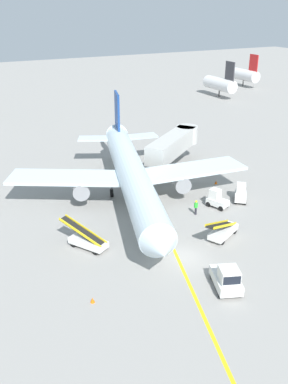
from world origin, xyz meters
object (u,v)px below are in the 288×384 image
at_px(belt_loader_forward_hold, 87,240).
at_px(belt_loader_aft_hold, 223,230).
at_px(baggage_tug_near_wing, 241,194).
at_px(safety_cone_nose_left, 92,300).
at_px(ground_crew_marshaller, 196,207).
at_px(jet_bridge, 176,143).
at_px(safety_cone_nose_right, 216,182).
at_px(pushback_tug, 227,279).
at_px(airliner, 131,173).
at_px(baggage_tug_by_cargo_door, 217,199).

bearing_deg(belt_loader_forward_hold, belt_loader_aft_hold, -18.98).
height_order(baggage_tug_near_wing, belt_loader_forward_hold, belt_loader_forward_hold).
height_order(baggage_tug_near_wing, safety_cone_nose_left, baggage_tug_near_wing).
relative_size(belt_loader_forward_hold, ground_crew_marshaller, 2.90).
bearing_deg(baggage_tug_near_wing, jet_bridge, 93.95).
bearing_deg(safety_cone_nose_left, belt_loader_aft_hold, 13.35).
bearing_deg(safety_cone_nose_right, pushback_tug, -123.86).
height_order(baggage_tug_near_wing, belt_loader_aft_hold, belt_loader_aft_hold).
bearing_deg(jet_bridge, safety_cone_nose_right, -79.49).
distance_m(airliner, jet_bridge, 12.77).
height_order(baggage_tug_by_cargo_door, ground_crew_marshaller, baggage_tug_by_cargo_door).
relative_size(ground_crew_marshaller, safety_cone_nose_left, 3.86).
bearing_deg(airliner, baggage_tug_by_cargo_door, -37.35).
height_order(airliner, baggage_tug_near_wing, airliner).
relative_size(jet_bridge, baggage_tug_by_cargo_door, 4.34).
height_order(pushback_tug, safety_cone_nose_left, pushback_tug).
distance_m(pushback_tug, safety_cone_nose_left, 10.92).
xyz_separation_m(baggage_tug_near_wing, ground_crew_marshaller, (-6.65, -0.57, -0.02)).
bearing_deg(baggage_tug_by_cargo_door, baggage_tug_near_wing, 0.49).
bearing_deg(baggage_tug_by_cargo_door, safety_cone_nose_left, -152.96).
bearing_deg(airliner, safety_cone_nose_right, -2.20).
xyz_separation_m(belt_loader_aft_hold, safety_cone_nose_left, (-15.17, -3.60, -0.56)).
bearing_deg(airliner, pushback_tug, -91.65).
distance_m(baggage_tug_by_cargo_door, safety_cone_nose_left, 21.10).
bearing_deg(baggage_tug_near_wing, safety_cone_nose_right, 84.48).
bearing_deg(belt_loader_aft_hold, baggage_tug_by_cargo_door, 58.89).
bearing_deg(baggage_tug_by_cargo_door, pushback_tug, -123.02).
relative_size(baggage_tug_by_cargo_door, safety_cone_nose_left, 6.15).
height_order(pushback_tug, baggage_tug_near_wing, pushback_tug).
height_order(airliner, pushback_tug, airliner).
bearing_deg(safety_cone_nose_right, belt_loader_aft_hold, -123.41).
bearing_deg(belt_loader_aft_hold, baggage_tug_near_wing, 40.37).
bearing_deg(baggage_tug_by_cargo_door, belt_loader_forward_hold, -174.20).
height_order(belt_loader_forward_hold, safety_cone_nose_left, belt_loader_forward_hold).
relative_size(airliner, ground_crew_marshaller, 20.32).
xyz_separation_m(belt_loader_aft_hold, safety_cone_nose_right, (7.61, 11.54, -0.56)).
xyz_separation_m(pushback_tug, baggage_tug_near_wing, (11.88, 12.98, -0.07)).
height_order(baggage_tug_by_cargo_door, safety_cone_nose_right, baggage_tug_by_cargo_door).
relative_size(airliner, belt_loader_aft_hold, 6.85).
bearing_deg(safety_cone_nose_left, pushback_tug, -17.97).
bearing_deg(safety_cone_nose_left, airliner, 55.02).
bearing_deg(airliner, belt_loader_forward_hold, -137.53).
distance_m(baggage_tug_near_wing, belt_loader_forward_hold, 19.77).
bearing_deg(ground_crew_marshaller, safety_cone_nose_right, 40.32).
distance_m(jet_bridge, baggage_tug_by_cargo_door, 13.89).
relative_size(belt_loader_forward_hold, safety_cone_nose_left, 11.21).
relative_size(pushback_tug, safety_cone_nose_left, 9.18).
bearing_deg(belt_loader_aft_hold, belt_loader_forward_hold, 161.02).
relative_size(baggage_tug_near_wing, safety_cone_nose_right, 6.10).
relative_size(airliner, baggage_tug_near_wing, 12.86).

